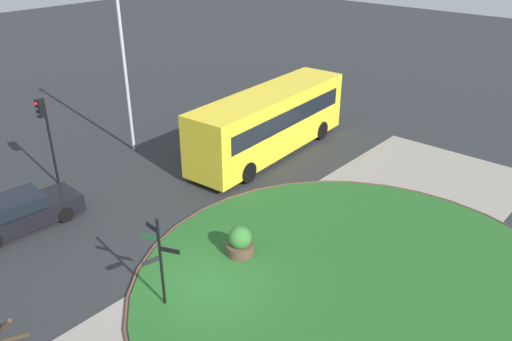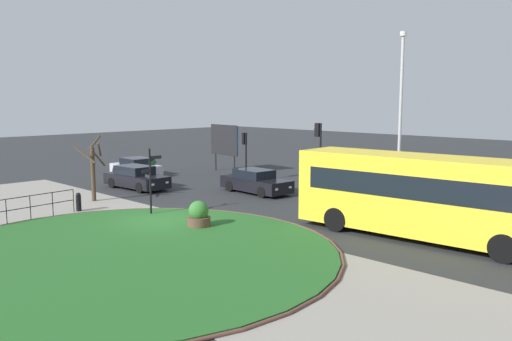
{
  "view_description": "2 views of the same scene",
  "coord_description": "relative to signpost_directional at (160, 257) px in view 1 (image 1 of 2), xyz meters",
  "views": [
    {
      "loc": [
        -9.21,
        -10.09,
        10.93
      ],
      "look_at": [
        3.72,
        1.18,
        2.53
      ],
      "focal_mm": 36.12,
      "sensor_mm": 36.0,
      "label": 1
    },
    {
      "loc": [
        19.08,
        -13.44,
        5.44
      ],
      "look_at": [
        4.15,
        1.68,
        2.56
      ],
      "focal_mm": 36.98,
      "sensor_mm": 36.0,
      "label": 2
    }
  ],
  "objects": [
    {
      "name": "grass_island",
      "position": [
        4.74,
        -4.21,
        -1.77
      ],
      "size": [
        14.89,
        14.89,
        0.1
      ],
      "primitive_type": "cylinder",
      "color": "#235B23",
      "rests_on": "ground"
    },
    {
      "name": "ground",
      "position": [
        1.56,
        -0.42,
        -1.82
      ],
      "size": [
        120.0,
        120.0,
        0.0
      ],
      "primitive_type": "plane",
      "color": "#282B2D"
    },
    {
      "name": "bus_yellow",
      "position": [
        11.19,
        5.0,
        -0.07
      ],
      "size": [
        10.39,
        3.14,
        3.27
      ],
      "rotation": [
        0.0,
        0.0,
        0.07
      ],
      "color": "yellow",
      "rests_on": "ground"
    },
    {
      "name": "planter_near_signpost",
      "position": [
        3.53,
        -0.0,
        -1.29
      ],
      "size": [
        1.0,
        1.0,
        1.18
      ],
      "color": "brown",
      "rests_on": "ground"
    },
    {
      "name": "sidewalk_paving",
      "position": [
        1.56,
        -2.59,
        -1.81
      ],
      "size": [
        32.0,
        7.66,
        0.02
      ],
      "primitive_type": "cube",
      "color": "gray",
      "rests_on": "ground"
    },
    {
      "name": "car_near_lane",
      "position": [
        -0.73,
        7.75,
        -1.17
      ],
      "size": [
        4.64,
        2.04,
        1.37
      ],
      "rotation": [
        0.0,
        0.0,
        -0.06
      ],
      "color": "black",
      "rests_on": "ground"
    },
    {
      "name": "traffic_light_near",
      "position": [
        2.04,
        10.07,
        1.16
      ],
      "size": [
        0.49,
        0.29,
        4.09
      ],
      "rotation": [
        0.0,
        0.0,
        3.27
      ],
      "color": "black",
      "rests_on": "ground"
    },
    {
      "name": "grass_kerb_ring",
      "position": [
        4.74,
        -4.21,
        -1.77
      ],
      "size": [
        15.2,
        15.2,
        0.11
      ],
      "primitive_type": "torus",
      "color": "brown",
      "rests_on": "ground"
    },
    {
      "name": "lamppost_tall",
      "position": [
        6.84,
        10.66,
        2.88
      ],
      "size": [
        0.32,
        0.32,
        8.81
      ],
      "color": "#B7B7BC",
      "rests_on": "ground"
    },
    {
      "name": "signpost_directional",
      "position": [
        0.0,
        0.0,
        0.0
      ],
      "size": [
        0.87,
        1.22,
        3.18
      ],
      "color": "black",
      "rests_on": "ground"
    }
  ]
}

